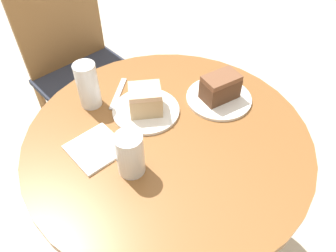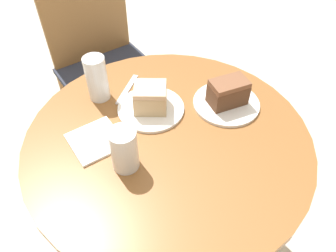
% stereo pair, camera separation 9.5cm
% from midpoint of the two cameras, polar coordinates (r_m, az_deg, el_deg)
% --- Properties ---
extents(ground_plane, '(8.00, 8.00, 0.00)m').
position_cam_midpoint_polar(ground_plane, '(1.58, -1.82, -19.37)').
color(ground_plane, beige).
extents(table, '(0.86, 0.86, 0.71)m').
position_cam_midpoint_polar(table, '(1.14, -2.42, -8.63)').
color(table, brown).
rests_on(table, ground_plane).
extents(chair, '(0.48, 0.43, 0.96)m').
position_cam_midpoint_polar(chair, '(1.70, -16.60, 10.18)').
color(chair, olive).
rests_on(chair, ground_plane).
extents(plate_near, '(0.22, 0.22, 0.01)m').
position_cam_midpoint_polar(plate_near, '(1.06, -6.43, 2.58)').
color(plate_near, white).
rests_on(plate_near, table).
extents(plate_far, '(0.22, 0.22, 0.01)m').
position_cam_midpoint_polar(plate_far, '(1.10, 6.39, 4.73)').
color(plate_far, white).
rests_on(plate_far, table).
extents(cake_slice_near, '(0.13, 0.13, 0.08)m').
position_cam_midpoint_polar(cake_slice_near, '(1.03, -6.65, 4.48)').
color(cake_slice_near, tan).
rests_on(cake_slice_near, plate_near).
extents(cake_slice_far, '(0.13, 0.09, 0.09)m').
position_cam_midpoint_polar(cake_slice_far, '(1.07, 6.59, 6.65)').
color(cake_slice_far, brown).
rests_on(cake_slice_far, plate_far).
extents(glass_lemonade, '(0.07, 0.07, 0.13)m').
position_cam_midpoint_polar(glass_lemonade, '(0.87, -9.75, -5.24)').
color(glass_lemonade, silver).
rests_on(glass_lemonade, table).
extents(glass_water, '(0.07, 0.07, 0.15)m').
position_cam_midpoint_polar(glass_water, '(1.08, -16.20, 6.38)').
color(glass_water, silver).
rests_on(glass_water, table).
extents(napkin_stack, '(0.15, 0.15, 0.01)m').
position_cam_midpoint_polar(napkin_stack, '(0.98, -15.20, -3.89)').
color(napkin_stack, white).
rests_on(napkin_stack, table).
extents(fork, '(0.13, 0.12, 0.00)m').
position_cam_midpoint_polar(fork, '(1.14, -11.07, 5.48)').
color(fork, silver).
rests_on(fork, table).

